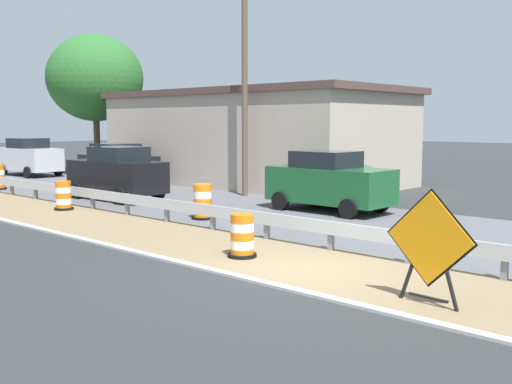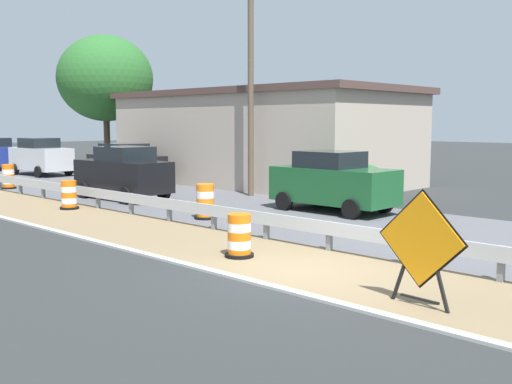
{
  "view_description": "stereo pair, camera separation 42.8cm",
  "coord_description": "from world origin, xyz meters",
  "px_view_note": "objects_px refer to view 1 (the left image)",
  "views": [
    {
      "loc": [
        -9.55,
        -7.38,
        3.03
      ],
      "look_at": [
        2.07,
        3.22,
        1.2
      ],
      "focal_mm": 42.22,
      "sensor_mm": 36.0,
      "label": 1
    },
    {
      "loc": [
        -9.25,
        -7.69,
        3.03
      ],
      "look_at": [
        2.07,
        3.22,
        1.2
      ],
      "focal_mm": 42.22,
      "sensor_mm": 36.0,
      "label": 2
    }
  ],
  "objects_px": {
    "traffic_barrel_mid": "(64,197)",
    "car_distant_c": "(118,165)",
    "car_mid_far_lane": "(329,181)",
    "warning_sign_diamond": "(430,243)",
    "traffic_barrel_close": "(203,203)",
    "car_distant_a": "(30,157)",
    "traffic_barrel_nearest": "(242,238)",
    "car_lead_near_lane": "(117,173)",
    "utility_pole_near": "(245,84)"
  },
  "relations": [
    {
      "from": "utility_pole_near",
      "to": "traffic_barrel_nearest",
      "type": "bearing_deg",
      "value": -136.89
    },
    {
      "from": "traffic_barrel_nearest",
      "to": "car_lead_near_lane",
      "type": "height_order",
      "value": "car_lead_near_lane"
    },
    {
      "from": "warning_sign_diamond",
      "to": "traffic_barrel_close",
      "type": "relative_size",
      "value": 1.78
    },
    {
      "from": "traffic_barrel_close",
      "to": "car_distant_a",
      "type": "height_order",
      "value": "car_distant_a"
    },
    {
      "from": "warning_sign_diamond",
      "to": "car_distant_a",
      "type": "distance_m",
      "value": 28.99
    },
    {
      "from": "car_lead_near_lane",
      "to": "car_distant_c",
      "type": "distance_m",
      "value": 5.39
    },
    {
      "from": "traffic_barrel_mid",
      "to": "utility_pole_near",
      "type": "xyz_separation_m",
      "value": [
        7.16,
        -1.88,
        4.12
      ]
    },
    {
      "from": "warning_sign_diamond",
      "to": "car_mid_far_lane",
      "type": "height_order",
      "value": "car_mid_far_lane"
    },
    {
      "from": "car_lead_near_lane",
      "to": "utility_pole_near",
      "type": "relative_size",
      "value": 0.49
    },
    {
      "from": "car_lead_near_lane",
      "to": "warning_sign_diamond",
      "type": "bearing_deg",
      "value": 161.36
    },
    {
      "from": "car_mid_far_lane",
      "to": "car_distant_a",
      "type": "xyz_separation_m",
      "value": [
        -0.19,
        20.6,
        0.04
      ]
    },
    {
      "from": "traffic_barrel_close",
      "to": "utility_pole_near",
      "type": "distance_m",
      "value": 7.36
    },
    {
      "from": "traffic_barrel_mid",
      "to": "car_mid_far_lane",
      "type": "height_order",
      "value": "car_mid_far_lane"
    },
    {
      "from": "traffic_barrel_close",
      "to": "car_distant_c",
      "type": "height_order",
      "value": "car_distant_c"
    },
    {
      "from": "warning_sign_diamond",
      "to": "car_distant_c",
      "type": "distance_m",
      "value": 21.25
    },
    {
      "from": "traffic_barrel_mid",
      "to": "car_distant_a",
      "type": "relative_size",
      "value": 0.23
    },
    {
      "from": "warning_sign_diamond",
      "to": "car_distant_a",
      "type": "height_order",
      "value": "car_distant_a"
    },
    {
      "from": "traffic_barrel_mid",
      "to": "car_lead_near_lane",
      "type": "distance_m",
      "value": 3.13
    },
    {
      "from": "traffic_barrel_nearest",
      "to": "car_distant_a",
      "type": "xyz_separation_m",
      "value": [
        6.9,
        23.28,
        0.63
      ]
    },
    {
      "from": "traffic_barrel_nearest",
      "to": "car_mid_far_lane",
      "type": "xyz_separation_m",
      "value": [
        7.09,
        2.68,
        0.59
      ]
    },
    {
      "from": "traffic_barrel_nearest",
      "to": "traffic_barrel_mid",
      "type": "height_order",
      "value": "traffic_barrel_mid"
    },
    {
      "from": "traffic_barrel_mid",
      "to": "car_mid_far_lane",
      "type": "distance_m",
      "value": 9.19
    },
    {
      "from": "traffic_barrel_close",
      "to": "car_mid_far_lane",
      "type": "height_order",
      "value": "car_mid_far_lane"
    },
    {
      "from": "traffic_barrel_mid",
      "to": "car_distant_a",
      "type": "distance_m",
      "value": 14.79
    },
    {
      "from": "traffic_barrel_nearest",
      "to": "car_distant_c",
      "type": "xyz_separation_m",
      "value": [
        7.14,
        15.07,
        0.57
      ]
    },
    {
      "from": "car_mid_far_lane",
      "to": "car_distant_c",
      "type": "height_order",
      "value": "car_mid_far_lane"
    },
    {
      "from": "car_mid_far_lane",
      "to": "car_distant_a",
      "type": "relative_size",
      "value": 1.01
    },
    {
      "from": "warning_sign_diamond",
      "to": "traffic_barrel_nearest",
      "type": "bearing_deg",
      "value": -92.53
    },
    {
      "from": "warning_sign_diamond",
      "to": "car_lead_near_lane",
      "type": "relative_size",
      "value": 0.46
    },
    {
      "from": "warning_sign_diamond",
      "to": "utility_pole_near",
      "type": "distance_m",
      "value": 15.72
    },
    {
      "from": "traffic_barrel_nearest",
      "to": "car_distant_a",
      "type": "relative_size",
      "value": 0.23
    },
    {
      "from": "traffic_barrel_mid",
      "to": "car_mid_far_lane",
      "type": "bearing_deg",
      "value": -49.58
    },
    {
      "from": "traffic_barrel_nearest",
      "to": "car_distant_a",
      "type": "distance_m",
      "value": 24.29
    },
    {
      "from": "car_distant_c",
      "to": "traffic_barrel_mid",
      "type": "bearing_deg",
      "value": -46.12
    },
    {
      "from": "traffic_barrel_close",
      "to": "traffic_barrel_mid",
      "type": "relative_size",
      "value": 1.1
    },
    {
      "from": "car_mid_far_lane",
      "to": "car_distant_a",
      "type": "distance_m",
      "value": 20.6
    },
    {
      "from": "car_distant_a",
      "to": "traffic_barrel_nearest",
      "type": "bearing_deg",
      "value": -18.26
    },
    {
      "from": "warning_sign_diamond",
      "to": "traffic_barrel_close",
      "type": "bearing_deg",
      "value": -107.21
    },
    {
      "from": "car_distant_c",
      "to": "utility_pole_near",
      "type": "bearing_deg",
      "value": 10.91
    },
    {
      "from": "traffic_barrel_close",
      "to": "car_distant_c",
      "type": "distance_m",
      "value": 11.23
    },
    {
      "from": "car_mid_far_lane",
      "to": "car_distant_a",
      "type": "height_order",
      "value": "car_distant_a"
    },
    {
      "from": "warning_sign_diamond",
      "to": "traffic_barrel_mid",
      "type": "bearing_deg",
      "value": -93.0
    },
    {
      "from": "traffic_barrel_nearest",
      "to": "car_lead_near_lane",
      "type": "bearing_deg",
      "value": 69.18
    },
    {
      "from": "car_mid_far_lane",
      "to": "traffic_barrel_close",
      "type": "bearing_deg",
      "value": -115.28
    },
    {
      "from": "traffic_barrel_mid",
      "to": "car_lead_near_lane",
      "type": "relative_size",
      "value": 0.23
    },
    {
      "from": "traffic_barrel_mid",
      "to": "car_distant_c",
      "type": "xyz_separation_m",
      "value": [
        6.0,
        5.41,
        0.56
      ]
    },
    {
      "from": "traffic_barrel_close",
      "to": "car_lead_near_lane",
      "type": "relative_size",
      "value": 0.26
    },
    {
      "from": "traffic_barrel_close",
      "to": "traffic_barrel_nearest",
      "type": "bearing_deg",
      "value": -123.38
    },
    {
      "from": "traffic_barrel_close",
      "to": "car_mid_far_lane",
      "type": "relative_size",
      "value": 0.26
    },
    {
      "from": "car_lead_near_lane",
      "to": "utility_pole_near",
      "type": "bearing_deg",
      "value": -126.19
    }
  ]
}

